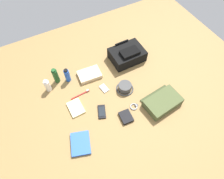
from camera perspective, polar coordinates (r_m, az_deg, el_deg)
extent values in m
cube|color=olive|center=(1.68, 0.00, -0.96)|extent=(2.64, 2.02, 0.02)
cube|color=black|center=(1.87, 4.46, 10.20)|extent=(0.31, 0.23, 0.11)
cube|color=black|center=(1.79, 5.27, 10.87)|extent=(0.17, 0.10, 0.03)
cylinder|color=black|center=(1.88, 2.88, 13.74)|extent=(0.14, 0.02, 0.02)
cube|color=#47512D|center=(1.63, 14.74, -3.67)|extent=(0.31, 0.21, 0.07)
cube|color=#394124|center=(1.69, 12.60, -1.60)|extent=(0.28, 0.09, 0.01)
cylinder|color=#434343|center=(1.66, 3.84, 0.80)|extent=(0.11, 0.11, 0.05)
torus|color=#434343|center=(1.69, 3.79, 0.25)|extent=(0.15, 0.15, 0.01)
cylinder|color=white|center=(1.73, -18.48, 1.03)|extent=(0.05, 0.05, 0.11)
cylinder|color=silver|center=(1.68, -19.06, 2.24)|extent=(0.04, 0.04, 0.01)
cylinder|color=#19471E|center=(1.75, -16.26, 3.83)|extent=(0.05, 0.05, 0.14)
cylinder|color=#19471E|center=(1.69, -16.90, 5.43)|extent=(0.04, 0.04, 0.01)
cylinder|color=blue|center=(1.73, -13.05, 4.03)|extent=(0.05, 0.05, 0.13)
cylinder|color=black|center=(1.68, -13.52, 5.49)|extent=(0.03, 0.03, 0.01)
cube|color=blue|center=(1.49, -9.28, -15.45)|extent=(0.18, 0.21, 0.02)
cube|color=white|center=(1.49, -9.27, -15.48)|extent=(0.17, 0.20, 0.02)
cube|color=black|center=(1.57, -3.03, -6.57)|extent=(0.10, 0.13, 0.01)
cube|color=black|center=(1.57, -3.04, -6.46)|extent=(0.08, 0.10, 0.00)
cube|color=#B7B7BC|center=(1.69, -2.37, 0.35)|extent=(0.06, 0.09, 0.01)
cylinder|color=silver|center=(1.67, -2.15, 0.09)|extent=(0.03, 0.03, 0.00)
torus|color=#99999E|center=(1.60, 6.44, -5.06)|extent=(0.06, 0.06, 0.01)
cylinder|color=black|center=(1.61, 7.22, -4.66)|extent=(0.03, 0.03, 0.01)
cylinder|color=red|center=(1.67, -9.34, -1.52)|extent=(0.18, 0.02, 0.01)
cube|color=white|center=(1.67, -7.19, -0.23)|extent=(0.02, 0.01, 0.01)
cube|color=black|center=(1.55, 4.15, -8.04)|extent=(0.10, 0.12, 0.02)
cube|color=beige|center=(1.61, -10.58, -5.44)|extent=(0.11, 0.15, 0.02)
cube|color=beige|center=(1.77, -6.66, 4.44)|extent=(0.21, 0.15, 0.04)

